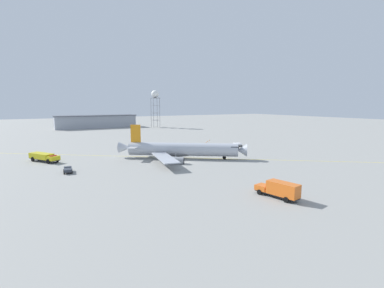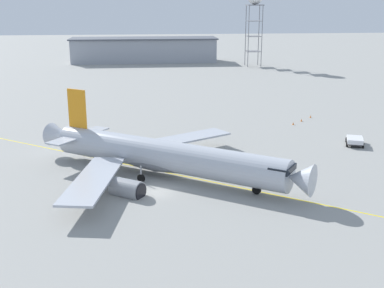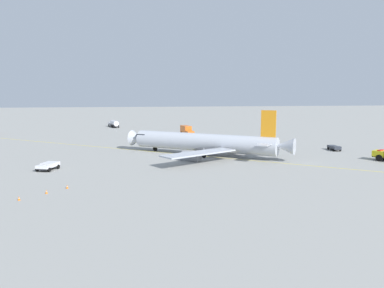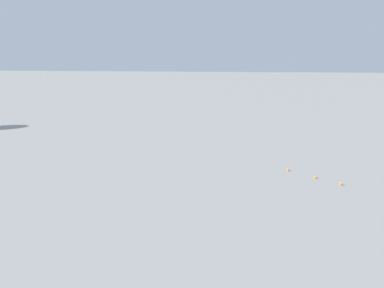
# 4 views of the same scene
# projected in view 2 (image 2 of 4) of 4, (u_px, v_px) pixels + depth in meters

# --- Properties ---
(ground_plane) EXTENTS (600.00, 600.00, 0.00)m
(ground_plane) POSITION_uv_depth(u_px,v_px,m) (156.00, 192.00, 61.70)
(ground_plane) COLOR gray
(airliner_main) EXTENTS (31.40, 35.13, 11.09)m
(airliner_main) POSITION_uv_depth(u_px,v_px,m) (163.00, 157.00, 66.66)
(airliner_main) COLOR #B2B7C1
(airliner_main) RESTS_ON ground_plane
(pushback_tug_truck) EXTENTS (4.89, 3.88, 1.30)m
(pushback_tug_truck) POSITION_uv_depth(u_px,v_px,m) (355.00, 140.00, 81.60)
(pushback_tug_truck) COLOR #232326
(pushback_tug_truck) RESTS_ON ground_plane
(radar_tower) EXTENTS (5.64, 5.64, 26.92)m
(radar_tower) POSITION_uv_depth(u_px,v_px,m) (255.00, 0.00, 174.09)
(radar_tower) COLOR slate
(radar_tower) RESTS_ON ground_plane
(terminal_shed) EXTENTS (15.64, 55.76, 9.14)m
(terminal_shed) POSITION_uv_depth(u_px,v_px,m) (144.00, 50.00, 191.65)
(terminal_shed) COLOR #999EA8
(terminal_shed) RESTS_ON ground_plane
(taxiway_centreline) EXTENTS (90.46, 119.09, 0.01)m
(taxiway_centreline) POSITION_uv_depth(u_px,v_px,m) (151.00, 169.00, 70.02)
(taxiway_centreline) COLOR yellow
(taxiway_centreline) RESTS_ON ground_plane
(safety_cone_near) EXTENTS (0.36, 0.36, 0.55)m
(safety_cone_near) POSITION_uv_depth(u_px,v_px,m) (293.00, 123.00, 95.14)
(safety_cone_near) COLOR orange
(safety_cone_near) RESTS_ON ground_plane
(safety_cone_mid) EXTENTS (0.36, 0.36, 0.55)m
(safety_cone_mid) POSITION_uv_depth(u_px,v_px,m) (301.00, 120.00, 97.77)
(safety_cone_mid) COLOR orange
(safety_cone_mid) RESTS_ON ground_plane
(safety_cone_far) EXTENTS (0.36, 0.36, 0.55)m
(safety_cone_far) POSITION_uv_depth(u_px,v_px,m) (311.00, 116.00, 100.88)
(safety_cone_far) COLOR orange
(safety_cone_far) RESTS_ON ground_plane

